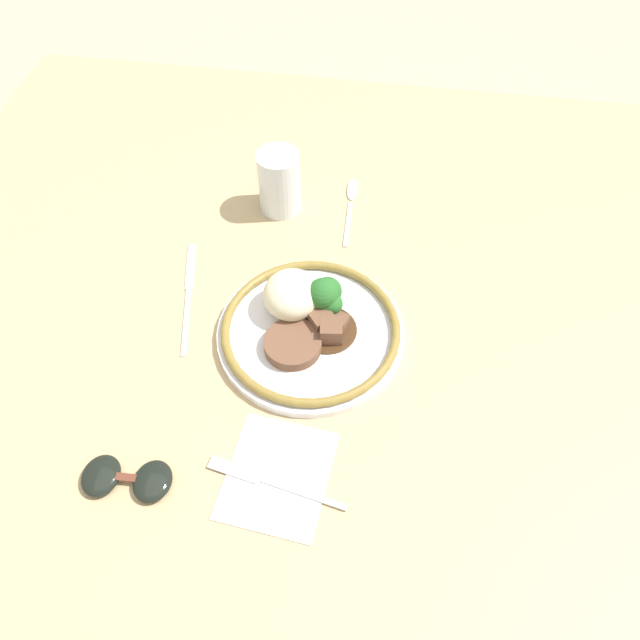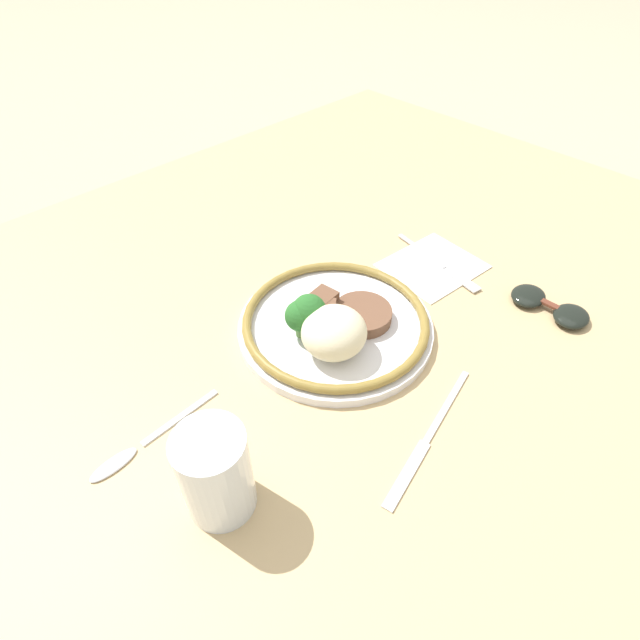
{
  "view_description": "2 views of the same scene",
  "coord_description": "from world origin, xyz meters",
  "px_view_note": "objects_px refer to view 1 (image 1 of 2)",
  "views": [
    {
      "loc": [
        -0.44,
        -0.13,
        0.73
      ],
      "look_at": [
        0.05,
        -0.05,
        0.07
      ],
      "focal_mm": 35.0,
      "sensor_mm": 36.0,
      "label": 1
    },
    {
      "loc": [
        0.38,
        0.28,
        0.5
      ],
      "look_at": [
        0.06,
        -0.05,
        0.07
      ],
      "focal_mm": 28.0,
      "sensor_mm": 36.0,
      "label": 2
    }
  ],
  "objects_px": {
    "fork": "(263,480)",
    "knife": "(188,293)",
    "sunglasses": "(127,478)",
    "plate": "(309,322)",
    "spoon": "(351,198)",
    "juice_glass": "(279,185)"
  },
  "relations": [
    {
      "from": "fork",
      "to": "knife",
      "type": "distance_m",
      "value": 0.31
    },
    {
      "from": "knife",
      "to": "sunglasses",
      "type": "xyz_separation_m",
      "value": [
        -0.28,
        -0.01,
        0.01
      ]
    },
    {
      "from": "fork",
      "to": "knife",
      "type": "xyz_separation_m",
      "value": [
        0.26,
        0.16,
        -0.0
      ]
    },
    {
      "from": "plate",
      "to": "spoon",
      "type": "bearing_deg",
      "value": -5.02
    },
    {
      "from": "juice_glass",
      "to": "sunglasses",
      "type": "distance_m",
      "value": 0.49
    },
    {
      "from": "plate",
      "to": "sunglasses",
      "type": "relative_size",
      "value": 2.34
    },
    {
      "from": "fork",
      "to": "sunglasses",
      "type": "bearing_deg",
      "value": 19.62
    },
    {
      "from": "juice_glass",
      "to": "spoon",
      "type": "height_order",
      "value": "juice_glass"
    },
    {
      "from": "sunglasses",
      "to": "knife",
      "type": "bearing_deg",
      "value": -0.35
    },
    {
      "from": "plate",
      "to": "fork",
      "type": "height_order",
      "value": "plate"
    },
    {
      "from": "plate",
      "to": "knife",
      "type": "relative_size",
      "value": 1.25
    },
    {
      "from": "fork",
      "to": "knife",
      "type": "bearing_deg",
      "value": -47.11
    },
    {
      "from": "fork",
      "to": "sunglasses",
      "type": "relative_size",
      "value": 1.57
    },
    {
      "from": "knife",
      "to": "sunglasses",
      "type": "relative_size",
      "value": 1.87
    },
    {
      "from": "plate",
      "to": "knife",
      "type": "distance_m",
      "value": 0.19
    },
    {
      "from": "plate",
      "to": "juice_glass",
      "type": "xyz_separation_m",
      "value": [
        0.24,
        0.09,
        0.02
      ]
    },
    {
      "from": "knife",
      "to": "spoon",
      "type": "distance_m",
      "value": 0.31
    },
    {
      "from": "plate",
      "to": "sunglasses",
      "type": "height_order",
      "value": "plate"
    },
    {
      "from": "knife",
      "to": "spoon",
      "type": "height_order",
      "value": "spoon"
    },
    {
      "from": "plate",
      "to": "juice_glass",
      "type": "height_order",
      "value": "juice_glass"
    },
    {
      "from": "fork",
      "to": "plate",
      "type": "bearing_deg",
      "value": -83.98
    },
    {
      "from": "knife",
      "to": "spoon",
      "type": "xyz_separation_m",
      "value": [
        0.23,
        -0.21,
        0.0
      ]
    }
  ]
}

